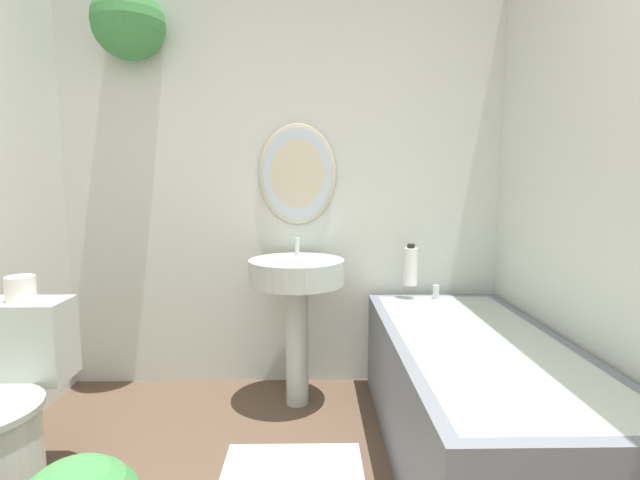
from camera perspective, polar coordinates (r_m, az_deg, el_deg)
wall_back at (r=2.75m, az=-6.79°, el=9.22°), size 2.66×0.38×2.40m
pedestal_sink at (r=2.50m, az=-2.89°, el=-6.02°), size 0.51×0.51×0.90m
bathtub at (r=2.21m, az=18.74°, el=-17.98°), size 0.74×1.59×0.63m
shampoo_bottle at (r=2.69m, az=11.08°, el=-3.14°), size 0.08×0.08×0.24m
bath_mat at (r=2.15m, az=-3.41°, el=-26.96°), size 0.59×0.43×0.02m
toilet_paper_roll at (r=2.22m, az=-32.94°, el=-5.03°), size 0.11×0.11×0.10m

